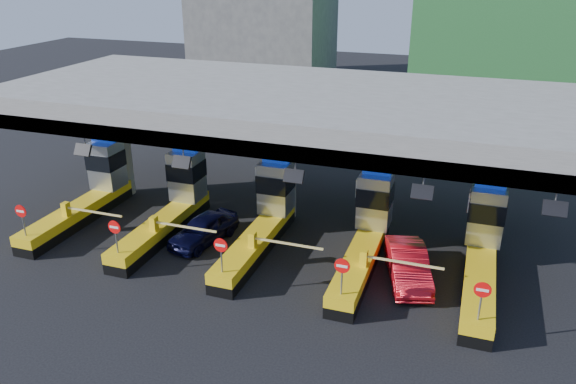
% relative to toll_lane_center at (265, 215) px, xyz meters
% --- Properties ---
extents(ground, '(120.00, 120.00, 0.00)m').
position_rel_toll_lane_center_xyz_m(ground, '(-0.00, -0.28, -1.40)').
color(ground, black).
rests_on(ground, ground).
extents(toll_canopy, '(28.00, 12.09, 7.00)m').
position_rel_toll_lane_center_xyz_m(toll_canopy, '(-0.00, 2.59, 4.74)').
color(toll_canopy, slate).
rests_on(toll_canopy, ground).
extents(toll_lane_far_left, '(4.43, 8.00, 4.16)m').
position_rel_toll_lane_center_xyz_m(toll_lane_far_left, '(-10.00, 0.00, 0.00)').
color(toll_lane_far_left, black).
rests_on(toll_lane_far_left, ground).
extents(toll_lane_left, '(4.43, 8.00, 4.16)m').
position_rel_toll_lane_center_xyz_m(toll_lane_left, '(-5.00, 0.00, 0.00)').
color(toll_lane_left, black).
rests_on(toll_lane_left, ground).
extents(toll_lane_center, '(4.43, 8.00, 4.16)m').
position_rel_toll_lane_center_xyz_m(toll_lane_center, '(0.00, 0.00, 0.00)').
color(toll_lane_center, black).
rests_on(toll_lane_center, ground).
extents(toll_lane_right, '(4.43, 8.00, 4.16)m').
position_rel_toll_lane_center_xyz_m(toll_lane_right, '(5.00, 0.00, 0.00)').
color(toll_lane_right, black).
rests_on(toll_lane_right, ground).
extents(toll_lane_far_right, '(4.43, 8.00, 4.16)m').
position_rel_toll_lane_center_xyz_m(toll_lane_far_right, '(10.00, 0.00, 0.00)').
color(toll_lane_far_right, black).
rests_on(toll_lane_far_right, ground).
extents(van, '(2.53, 4.32, 1.38)m').
position_rel_toll_lane_center_xyz_m(van, '(-2.82, -1.05, -0.71)').
color(van, black).
rests_on(van, ground).
extents(red_car, '(2.73, 4.68, 1.46)m').
position_rel_toll_lane_center_xyz_m(red_car, '(7.07, -1.35, -0.67)').
color(red_car, red).
rests_on(red_car, ground).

